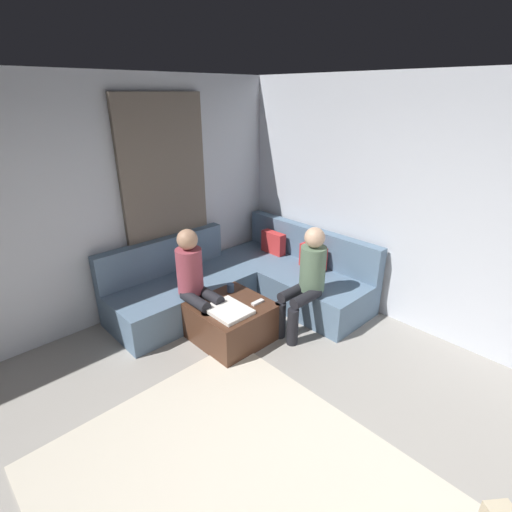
# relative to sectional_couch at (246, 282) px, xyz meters

# --- Properties ---
(wall_back) EXTENTS (6.00, 0.12, 2.70)m
(wall_back) POSITION_rel_sectional_couch_xyz_m (2.08, 1.06, 1.07)
(wall_back) COLOR silver
(wall_back) RESTS_ON ground_plane
(wall_left) EXTENTS (0.12, 6.00, 2.70)m
(wall_left) POSITION_rel_sectional_couch_xyz_m (-0.86, -1.88, 1.07)
(wall_left) COLOR silver
(wall_left) RESTS_ON ground_plane
(curtain_panel) EXTENTS (0.06, 1.10, 2.50)m
(curtain_panel) POSITION_rel_sectional_couch_xyz_m (-0.76, -0.58, 0.97)
(curtain_panel) COLOR #726659
(curtain_panel) RESTS_ON ground_plane
(area_rug) EXTENTS (2.60, 2.20, 0.01)m
(area_rug) POSITION_rel_sectional_couch_xyz_m (1.88, -1.78, -0.27)
(area_rug) COLOR beige
(area_rug) RESTS_ON ground_plane
(sectional_couch) EXTENTS (2.10, 2.55, 0.87)m
(sectional_couch) POSITION_rel_sectional_couch_xyz_m (0.00, 0.00, 0.00)
(sectional_couch) COLOR slate
(sectional_couch) RESTS_ON ground_plane
(ottoman) EXTENTS (0.76, 0.76, 0.42)m
(ottoman) POSITION_rel_sectional_couch_xyz_m (0.48, -0.65, -0.07)
(ottoman) COLOR #4C2D1E
(ottoman) RESTS_ON ground_plane
(folded_blanket) EXTENTS (0.44, 0.36, 0.04)m
(folded_blanket) POSITION_rel_sectional_couch_xyz_m (0.58, -0.77, 0.16)
(folded_blanket) COLOR white
(folded_blanket) RESTS_ON ottoman
(coffee_mug) EXTENTS (0.08, 0.08, 0.10)m
(coffee_mug) POSITION_rel_sectional_couch_xyz_m (0.26, -0.47, 0.19)
(coffee_mug) COLOR #334C72
(coffee_mug) RESTS_ON ottoman
(game_remote) EXTENTS (0.05, 0.15, 0.02)m
(game_remote) POSITION_rel_sectional_couch_xyz_m (0.66, -0.43, 0.15)
(game_remote) COLOR white
(game_remote) RESTS_ON ottoman
(person_on_couch_back) EXTENTS (0.30, 0.60, 1.20)m
(person_on_couch_back) POSITION_rel_sectional_couch_xyz_m (0.92, 0.06, 0.38)
(person_on_couch_back) COLOR black
(person_on_couch_back) RESTS_ON ground_plane
(person_on_couch_side) EXTENTS (0.60, 0.30, 1.20)m
(person_on_couch_side) POSITION_rel_sectional_couch_xyz_m (0.15, -0.85, 0.38)
(person_on_couch_side) COLOR black
(person_on_couch_side) RESTS_ON ground_plane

